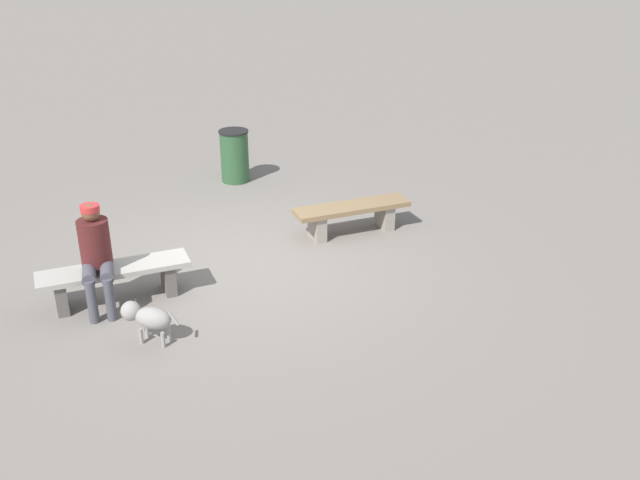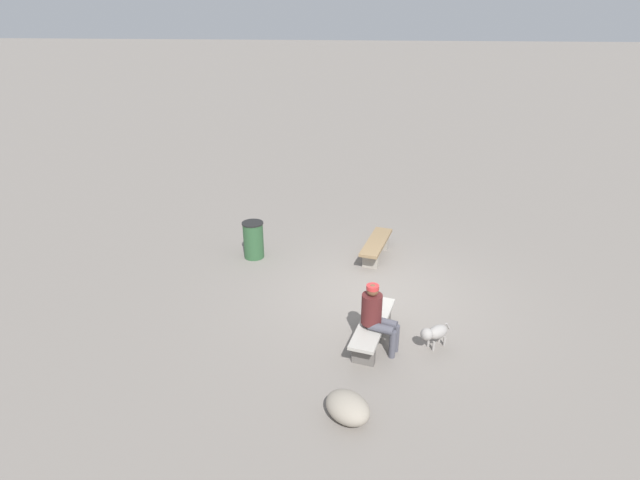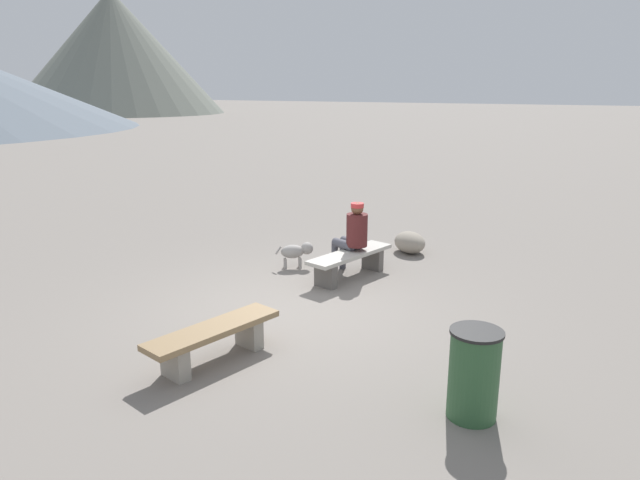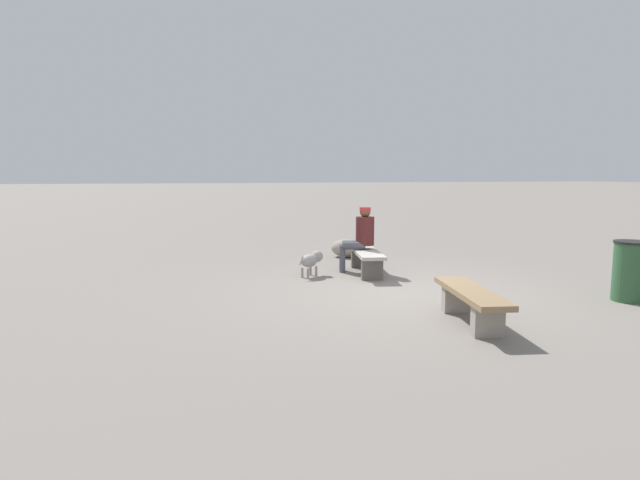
% 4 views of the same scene
% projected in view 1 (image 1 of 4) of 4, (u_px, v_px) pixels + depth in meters
% --- Properties ---
extents(ground, '(210.00, 210.00, 0.06)m').
position_uv_depth(ground, '(246.00, 268.00, 9.15)').
color(ground, gray).
extents(bench_left, '(1.72, 0.75, 0.43)m').
position_uv_depth(bench_left, '(352.00, 213.00, 9.98)').
color(bench_left, gray).
rests_on(bench_left, ground).
extents(bench_right, '(1.77, 0.78, 0.43)m').
position_uv_depth(bench_right, '(115.00, 277.00, 8.21)').
color(bench_right, '#605B56').
rests_on(bench_right, ground).
extents(seated_person, '(0.47, 0.66, 1.24)m').
position_uv_depth(seated_person, '(96.00, 251.00, 7.91)').
color(seated_person, '#511E1E').
rests_on(seated_person, ground).
extents(dog, '(0.49, 0.55, 0.45)m').
position_uv_depth(dog, '(147.00, 317.00, 7.41)').
color(dog, gray).
rests_on(dog, ground).
extents(trash_bin, '(0.50, 0.50, 0.88)m').
position_uv_depth(trash_bin, '(235.00, 156.00, 11.90)').
color(trash_bin, '#2D5633').
rests_on(trash_bin, ground).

